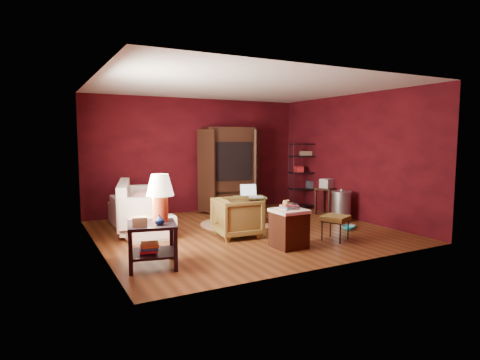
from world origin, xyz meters
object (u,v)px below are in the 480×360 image
Objects in this scene: hamper at (289,228)px; wire_shelving at (306,173)px; side_table at (156,211)px; laptop_desk at (250,199)px; sofa at (139,209)px; tv_armoire at (228,168)px; armchair at (238,215)px.

wire_shelving is (2.51, 2.88, 0.59)m from hamper.
side_table reaches higher than laptop_desk.
laptop_desk is (0.40, 2.07, 0.17)m from hamper.
wire_shelving is at bearing -83.99° from sofa.
sofa is 1.67× the size of side_table.
tv_armoire is at bearing 50.35° from side_table.
hamper is (2.23, -0.11, -0.45)m from side_table.
hamper is 3.87m from wire_shelving.
side_table is at bearing 122.72° from armchair.
laptop_desk is (0.82, 1.00, 0.11)m from armchair.
armchair is 1.08× the size of hamper.
side_table is at bearing 172.72° from sofa.
sofa is 2.82m from tv_armoire.
wire_shelving is at bearing 48.87° from hamper.
armchair is at bearing 27.82° from side_table.
tv_armoire reaches higher than sofa.
wire_shelving is (2.93, 1.81, 0.53)m from armchair.
sofa is at bearing 127.83° from hamper.
tv_armoire is (2.84, 3.43, 0.30)m from side_table.
laptop_desk is at bearing -92.44° from tv_armoire.
armchair is 1.30m from laptop_desk.
tv_armoire is (2.52, 1.09, 0.66)m from sofa.
side_table is at bearing -123.84° from tv_armoire.
laptop_desk is at bearing -34.29° from armchair.
hamper is 0.44× the size of wire_shelving.
hamper is at bearing -141.61° from sofa.
hamper is 0.36× the size of tv_armoire.
hamper is at bearing -117.85° from wire_shelving.
side_table is 2.28m from hamper.
side_table reaches higher than armchair.
laptop_desk is at bearing -145.78° from wire_shelving.
armchair is 0.98× the size of laptop_desk.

